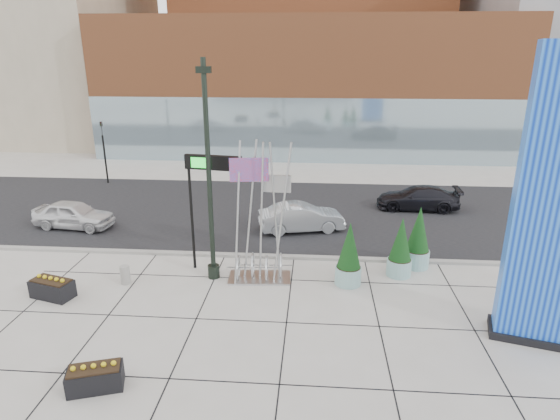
# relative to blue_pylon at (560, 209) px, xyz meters

# --- Properties ---
(ground) EXTENTS (160.00, 160.00, 0.00)m
(ground) POSITION_rel_blue_pylon_xyz_m (-8.69, 1.26, -4.21)
(ground) COLOR #9E9991
(ground) RESTS_ON ground
(street_asphalt) EXTENTS (80.00, 12.00, 0.02)m
(street_asphalt) POSITION_rel_blue_pylon_xyz_m (-8.69, 11.26, -4.20)
(street_asphalt) COLOR black
(street_asphalt) RESTS_ON ground
(curb_edge) EXTENTS (80.00, 0.30, 0.12)m
(curb_edge) POSITION_rel_blue_pylon_xyz_m (-8.69, 5.26, -4.15)
(curb_edge) COLOR gray
(curb_edge) RESTS_ON ground
(tower_podium) EXTENTS (34.00, 10.00, 11.00)m
(tower_podium) POSITION_rel_blue_pylon_xyz_m (-7.69, 28.26, 1.29)
(tower_podium) COLOR #A55830
(tower_podium) RESTS_ON ground
(tower_glass_front) EXTENTS (34.00, 0.60, 5.00)m
(tower_glass_front) POSITION_rel_blue_pylon_xyz_m (-7.69, 23.46, -1.71)
(tower_glass_front) COLOR #8CA5B2
(tower_glass_front) RESTS_ON ground
(blue_pylon) EXTENTS (2.83, 1.83, 8.72)m
(blue_pylon) POSITION_rel_blue_pylon_xyz_m (0.00, 0.00, 0.00)
(blue_pylon) COLOR #0B30B3
(blue_pylon) RESTS_ON ground
(lamp_post) EXTENTS (0.52, 0.45, 8.23)m
(lamp_post) POSITION_rel_blue_pylon_xyz_m (-10.74, 3.27, -0.84)
(lamp_post) COLOR black
(lamp_post) RESTS_ON ground
(public_art_sculpture) EXTENTS (2.46, 1.33, 5.45)m
(public_art_sculpture) POSITION_rel_blue_pylon_xyz_m (-8.92, 3.30, -2.78)
(public_art_sculpture) COLOR #B3B5B8
(public_art_sculpture) RESTS_ON ground
(concrete_bollard) EXTENTS (0.37, 0.37, 0.71)m
(concrete_bollard) POSITION_rel_blue_pylon_xyz_m (-13.99, 2.52, -3.85)
(concrete_bollard) COLOR gray
(concrete_bollard) RESTS_ON ground
(overhead_street_sign) EXTENTS (2.23, 0.51, 4.72)m
(overhead_street_sign) POSITION_rel_blue_pylon_xyz_m (-10.89, 4.06, -0.16)
(overhead_street_sign) COLOR black
(overhead_street_sign) RESTS_ON ground
(round_planter_east) EXTENTS (1.04, 1.04, 2.59)m
(round_planter_east) POSITION_rel_blue_pylon_xyz_m (-2.67, 4.86, -2.99)
(round_planter_east) COLOR #89B9B7
(round_planter_east) RESTS_ON ground
(round_planter_mid) EXTENTS (0.96, 0.96, 2.41)m
(round_planter_mid) POSITION_rel_blue_pylon_xyz_m (-3.49, 4.02, -3.07)
(round_planter_mid) COLOR #89B9B7
(round_planter_mid) RESTS_ON ground
(round_planter_west) EXTENTS (0.99, 0.99, 2.49)m
(round_planter_west) POSITION_rel_blue_pylon_xyz_m (-5.54, 3.14, -3.03)
(round_planter_west) COLOR #89B9B7
(round_planter_west) RESTS_ON ground
(box_planter_north) EXTENTS (1.65, 1.13, 0.82)m
(box_planter_north) POSITION_rel_blue_pylon_xyz_m (-16.19, 1.30, -3.83)
(box_planter_north) COLOR black
(box_planter_north) RESTS_ON ground
(box_planter_south) EXTENTS (1.54, 1.08, 0.76)m
(box_planter_south) POSITION_rel_blue_pylon_xyz_m (-12.49, -3.24, -3.86)
(box_planter_south) COLOR black
(box_planter_south) RESTS_ON ground
(car_white_west) EXTENTS (4.11, 2.02, 1.35)m
(car_white_west) POSITION_rel_blue_pylon_xyz_m (-18.83, 8.10, -3.54)
(car_white_west) COLOR silver
(car_white_west) RESTS_ON ground
(car_silver_mid) EXTENTS (4.36, 2.40, 1.36)m
(car_silver_mid) POSITION_rel_blue_pylon_xyz_m (-7.48, 8.51, -3.53)
(car_silver_mid) COLOR #9FA2A6
(car_silver_mid) RESTS_ON ground
(car_dark_east) EXTENTS (4.57, 2.07, 1.30)m
(car_dark_east) POSITION_rel_blue_pylon_xyz_m (-1.13, 12.33, -3.56)
(car_dark_east) COLOR black
(car_dark_east) RESTS_ON ground
(traffic_signal) EXTENTS (0.15, 0.18, 4.10)m
(traffic_signal) POSITION_rel_blue_pylon_xyz_m (-20.69, 16.26, -1.91)
(traffic_signal) COLOR black
(traffic_signal) RESTS_ON ground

